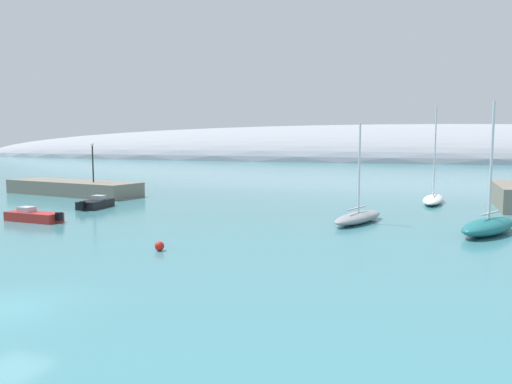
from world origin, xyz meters
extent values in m
plane|color=teal|center=(0.00, 0.00, 0.00)|extent=(600.00, 600.00, 0.00)
cube|color=gray|center=(-26.11, 33.18, 0.83)|extent=(18.80, 7.51, 1.67)
ellipsoid|color=#999EA8|center=(-13.92, 180.40, 0.00)|extent=(384.68, 85.89, 26.76)
ellipsoid|color=gray|center=(9.39, 24.38, 0.42)|extent=(3.83, 7.34, 0.84)
cylinder|color=silver|center=(9.39, 24.38, 4.28)|extent=(0.15, 0.15, 6.87)
cube|color=silver|center=(9.30, 24.08, 1.19)|extent=(1.00, 3.09, 0.10)
ellipsoid|color=white|center=(14.75, 39.59, 0.40)|extent=(2.52, 8.17, 0.80)
cylinder|color=silver|center=(14.75, 39.59, 5.40)|extent=(0.15, 0.15, 9.21)
cube|color=silver|center=(14.78, 39.95, 1.15)|extent=(0.38, 3.62, 0.10)
ellipsoid|color=#1E6B70|center=(18.44, 22.64, 0.55)|extent=(4.99, 7.12, 1.10)
cylinder|color=silver|center=(18.44, 22.64, 5.05)|extent=(0.17, 0.17, 7.91)
cube|color=silver|center=(18.58, 22.91, 1.45)|extent=(1.46, 2.82, 0.10)
cube|color=red|center=(-14.96, 16.03, 0.37)|extent=(4.93, 1.82, 0.73)
cube|color=black|center=(-12.29, 15.90, 0.55)|extent=(0.46, 0.38, 0.66)
cube|color=#B2B7C1|center=(-15.69, 16.07, 0.93)|extent=(1.21, 1.00, 0.40)
cube|color=black|center=(-15.61, 24.31, 0.38)|extent=(2.36, 4.07, 0.76)
cube|color=black|center=(-15.33, 22.15, 0.57)|extent=(0.41, 0.48, 0.69)
cube|color=#B2B7C1|center=(-15.69, 24.88, 0.96)|extent=(1.24, 1.06, 0.40)
sphere|color=red|center=(0.13, 10.39, 0.27)|extent=(0.55, 0.55, 0.55)
cylinder|color=black|center=(-22.51, 32.54, 3.78)|extent=(0.16, 0.16, 4.22)
sphere|color=#EAEACC|center=(-22.51, 32.54, 6.07)|extent=(0.36, 0.36, 0.36)
camera|label=1|loc=(15.05, -13.40, 6.21)|focal=33.94mm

